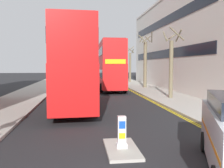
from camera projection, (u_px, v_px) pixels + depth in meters
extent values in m
cube|color=#ADA89E|center=(174.00, 99.00, 20.75)|extent=(4.00, 80.00, 0.14)
cube|color=#ADA89E|center=(16.00, 102.00, 19.12)|extent=(4.00, 80.00, 0.14)
cube|color=yellow|center=(158.00, 104.00, 18.51)|extent=(0.10, 56.00, 0.01)
cube|color=yellow|center=(156.00, 104.00, 18.49)|extent=(0.10, 56.00, 0.01)
cube|color=#ADA89E|center=(122.00, 149.00, 8.47)|extent=(1.10, 2.20, 0.10)
cube|color=silver|center=(122.00, 145.00, 8.46)|extent=(0.36, 0.28, 0.16)
cube|color=white|center=(122.00, 130.00, 8.42)|extent=(0.28, 0.20, 0.95)
cube|color=blue|center=(122.00, 125.00, 8.30)|extent=(0.22, 0.01, 0.26)
cube|color=yellow|center=(122.00, 136.00, 8.33)|extent=(0.22, 0.01, 0.20)
cube|color=red|center=(72.00, 83.00, 16.88)|extent=(3.02, 10.91, 2.60)
cube|color=red|center=(71.00, 45.00, 16.68)|extent=(2.96, 10.69, 2.50)
cube|color=black|center=(72.00, 78.00, 16.85)|extent=(3.03, 10.48, 0.84)
cube|color=black|center=(71.00, 44.00, 16.67)|extent=(3.01, 10.26, 0.80)
cube|color=yellow|center=(71.00, 61.00, 22.04)|extent=(2.00, 0.16, 0.44)
cube|color=maroon|center=(71.00, 26.00, 16.57)|extent=(2.72, 9.82, 0.10)
cylinder|color=black|center=(56.00, 95.00, 20.04)|extent=(0.35, 1.05, 1.04)
cylinder|color=black|center=(87.00, 94.00, 20.47)|extent=(0.35, 1.05, 1.04)
cylinder|color=black|center=(50.00, 109.00, 13.47)|extent=(0.35, 1.05, 1.04)
cylinder|color=black|center=(95.00, 108.00, 13.90)|extent=(0.35, 1.05, 1.04)
cube|color=red|center=(110.00, 75.00, 29.01)|extent=(2.72, 10.85, 2.60)
cube|color=red|center=(110.00, 54.00, 28.82)|extent=(2.67, 10.63, 2.50)
cube|color=black|center=(110.00, 73.00, 28.99)|extent=(2.75, 10.42, 0.84)
cube|color=black|center=(110.00, 53.00, 28.81)|extent=(2.73, 10.20, 0.80)
cube|color=yellow|center=(115.00, 62.00, 23.56)|extent=(2.00, 0.10, 0.44)
cube|color=maroon|center=(110.00, 43.00, 28.71)|extent=(2.45, 9.76, 0.10)
cylinder|color=black|center=(125.00, 88.00, 25.92)|extent=(0.32, 1.05, 1.04)
cylinder|color=black|center=(101.00, 88.00, 25.66)|extent=(0.32, 1.05, 1.04)
cylinder|color=black|center=(117.00, 83.00, 32.56)|extent=(0.32, 1.05, 1.04)
cylinder|color=black|center=(98.00, 83.00, 32.30)|extent=(0.32, 1.05, 1.04)
cylinder|color=black|center=(205.00, 142.00, 8.32)|extent=(0.47, 0.71, 0.68)
cylinder|color=#6B6047|center=(145.00, 65.00, 30.55)|extent=(0.42, 0.42, 5.68)
cylinder|color=#6B6047|center=(152.00, 37.00, 30.15)|extent=(0.58, 1.58, 1.18)
cylinder|color=#6B6047|center=(146.00, 39.00, 30.80)|extent=(1.07, 0.62, 0.85)
cylinder|color=#6B6047|center=(141.00, 39.00, 30.52)|extent=(0.70, 0.99, 0.82)
cylinder|color=#6B6047|center=(142.00, 38.00, 29.93)|extent=(0.74, 1.11, 0.91)
cylinder|color=#6B6047|center=(148.00, 39.00, 29.93)|extent=(0.90, 0.52, 0.71)
cylinder|color=#6B6047|center=(130.00, 67.00, 40.37)|extent=(0.35, 0.35, 4.80)
cylinder|color=#6B6047|center=(133.00, 51.00, 40.24)|extent=(0.19, 0.94, 0.70)
cylinder|color=#6B6047|center=(129.00, 50.00, 40.92)|extent=(1.62, 0.12, 1.19)
cylinder|color=#6B6047|center=(126.00, 50.00, 39.99)|extent=(0.24, 1.55, 1.13)
cylinder|color=#6B6047|center=(131.00, 51.00, 39.67)|extent=(1.06, 0.29, 0.79)
cylinder|color=#6B6047|center=(171.00, 69.00, 20.86)|extent=(0.34, 0.34, 4.88)
cylinder|color=#6B6047|center=(179.00, 36.00, 20.70)|extent=(0.16, 1.27, 0.94)
cylinder|color=#6B6047|center=(171.00, 38.00, 21.07)|extent=(0.91, 0.29, 0.68)
cylinder|color=#6B6047|center=(165.00, 36.00, 20.62)|extent=(0.24, 1.23, 0.91)
cylinder|color=#6B6047|center=(177.00, 34.00, 19.97)|extent=(1.46, 0.49, 1.08)
cube|color=silver|center=(200.00, 44.00, 30.50)|extent=(10.00, 28.00, 11.23)
cube|color=black|center=(162.00, 23.00, 29.67)|extent=(0.04, 24.64, 1.00)
cube|color=black|center=(162.00, 54.00, 29.97)|extent=(0.04, 24.64, 1.00)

